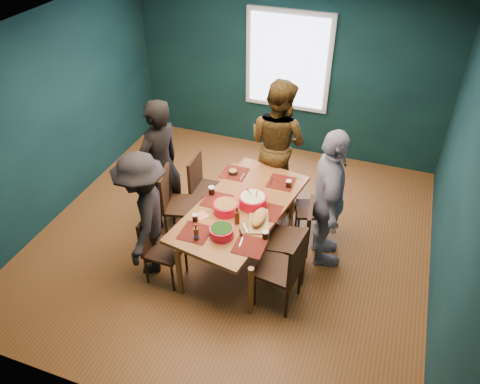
{
  "coord_description": "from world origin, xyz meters",
  "views": [
    {
      "loc": [
        1.67,
        -4.36,
        4.22
      ],
      "look_at": [
        0.19,
        -0.24,
        0.97
      ],
      "focal_mm": 35.0,
      "sensor_mm": 36.0,
      "label": 1
    }
  ],
  "objects_px": {
    "person_far_left": "(160,166)",
    "bowl_herbs": "(222,231)",
    "chair_left_far": "(203,183)",
    "dining_table": "(241,210)",
    "chair_right_far": "(319,204)",
    "bowl_salad": "(226,207)",
    "chair_right_mid": "(298,235)",
    "cutting_board": "(259,218)",
    "chair_right_near": "(287,266)",
    "person_right": "(328,200)",
    "chair_left_mid": "(175,199)",
    "person_back": "(278,143)",
    "chair_left_near": "(157,243)",
    "person_near_left": "(144,215)",
    "bowl_dumpling": "(253,200)"
  },
  "relations": [
    {
      "from": "chair_left_mid",
      "to": "bowl_herbs",
      "type": "distance_m",
      "value": 1.11
    },
    {
      "from": "person_far_left",
      "to": "person_right",
      "type": "xyz_separation_m",
      "value": [
        2.18,
        0.02,
        -0.01
      ]
    },
    {
      "from": "person_far_left",
      "to": "bowl_salad",
      "type": "height_order",
      "value": "person_far_left"
    },
    {
      "from": "chair_left_mid",
      "to": "cutting_board",
      "type": "bearing_deg",
      "value": -25.16
    },
    {
      "from": "person_far_left",
      "to": "bowl_herbs",
      "type": "relative_size",
      "value": 6.7
    },
    {
      "from": "chair_right_mid",
      "to": "person_near_left",
      "type": "bearing_deg",
      "value": -172.35
    },
    {
      "from": "chair_left_far",
      "to": "person_far_left",
      "type": "distance_m",
      "value": 0.65
    },
    {
      "from": "person_far_left",
      "to": "person_near_left",
      "type": "distance_m",
      "value": 0.87
    },
    {
      "from": "dining_table",
      "to": "person_right",
      "type": "relative_size",
      "value": 1.14
    },
    {
      "from": "chair_right_near",
      "to": "person_right",
      "type": "height_order",
      "value": "person_right"
    },
    {
      "from": "chair_right_mid",
      "to": "person_far_left",
      "type": "relative_size",
      "value": 0.56
    },
    {
      "from": "bowl_dumpling",
      "to": "bowl_herbs",
      "type": "xyz_separation_m",
      "value": [
        -0.15,
        -0.64,
        -0.01
      ]
    },
    {
      "from": "dining_table",
      "to": "chair_left_mid",
      "type": "xyz_separation_m",
      "value": [
        -0.92,
        0.04,
        -0.09
      ]
    },
    {
      "from": "chair_right_near",
      "to": "bowl_dumpling",
      "type": "distance_m",
      "value": 0.95
    },
    {
      "from": "dining_table",
      "to": "chair_right_far",
      "type": "relative_size",
      "value": 2.35
    },
    {
      "from": "dining_table",
      "to": "cutting_board",
      "type": "bearing_deg",
      "value": -26.66
    },
    {
      "from": "chair_left_far",
      "to": "chair_left_mid",
      "type": "height_order",
      "value": "chair_left_mid"
    },
    {
      "from": "chair_left_near",
      "to": "chair_left_mid",
      "type": "bearing_deg",
      "value": 102.04
    },
    {
      "from": "bowl_dumpling",
      "to": "cutting_board",
      "type": "xyz_separation_m",
      "value": [
        0.17,
        -0.27,
        -0.02
      ]
    },
    {
      "from": "chair_right_near",
      "to": "person_near_left",
      "type": "bearing_deg",
      "value": -172.49
    },
    {
      "from": "person_near_left",
      "to": "bowl_herbs",
      "type": "distance_m",
      "value": 0.95
    },
    {
      "from": "person_near_left",
      "to": "bowl_salad",
      "type": "height_order",
      "value": "person_near_left"
    },
    {
      "from": "chair_left_near",
      "to": "bowl_salad",
      "type": "distance_m",
      "value": 0.89
    },
    {
      "from": "chair_left_mid",
      "to": "chair_right_far",
      "type": "xyz_separation_m",
      "value": [
        1.75,
        0.6,
        -0.06
      ]
    },
    {
      "from": "person_back",
      "to": "chair_left_mid",
      "type": "bearing_deg",
      "value": 72.63
    },
    {
      "from": "bowl_salad",
      "to": "cutting_board",
      "type": "xyz_separation_m",
      "value": [
        0.43,
        -0.05,
        -0.01
      ]
    },
    {
      "from": "person_far_left",
      "to": "person_back",
      "type": "relative_size",
      "value": 0.99
    },
    {
      "from": "cutting_board",
      "to": "bowl_dumpling",
      "type": "bearing_deg",
      "value": 103.27
    },
    {
      "from": "chair_left_far",
      "to": "person_right",
      "type": "relative_size",
      "value": 0.51
    },
    {
      "from": "person_back",
      "to": "person_right",
      "type": "relative_size",
      "value": 1.02
    },
    {
      "from": "bowl_dumpling",
      "to": "person_far_left",
      "type": "bearing_deg",
      "value": 173.01
    },
    {
      "from": "chair_right_mid",
      "to": "person_far_left",
      "type": "bearing_deg",
      "value": 161.5
    },
    {
      "from": "chair_right_mid",
      "to": "bowl_dumpling",
      "type": "bearing_deg",
      "value": 155.23
    },
    {
      "from": "bowl_herbs",
      "to": "bowl_salad",
      "type": "bearing_deg",
      "value": 105.32
    },
    {
      "from": "chair_left_near",
      "to": "person_right",
      "type": "xyz_separation_m",
      "value": [
        1.76,
        0.96,
        0.39
      ]
    },
    {
      "from": "person_far_left",
      "to": "bowl_salad",
      "type": "xyz_separation_m",
      "value": [
        1.05,
        -0.38,
        -0.11
      ]
    },
    {
      "from": "chair_right_mid",
      "to": "person_back",
      "type": "bearing_deg",
      "value": 107.03
    },
    {
      "from": "person_far_left",
      "to": "cutting_board",
      "type": "relative_size",
      "value": 3.28
    },
    {
      "from": "chair_left_far",
      "to": "person_right",
      "type": "xyz_separation_m",
      "value": [
        1.73,
        -0.28,
        0.36
      ]
    },
    {
      "from": "chair_right_near",
      "to": "bowl_salad",
      "type": "distance_m",
      "value": 1.02
    },
    {
      "from": "person_right",
      "to": "bowl_herbs",
      "type": "xyz_separation_m",
      "value": [
        -1.01,
        -0.82,
        -0.11
      ]
    },
    {
      "from": "chair_right_mid",
      "to": "person_near_left",
      "type": "height_order",
      "value": "person_near_left"
    },
    {
      "from": "bowl_salad",
      "to": "person_near_left",
      "type": "bearing_deg",
      "value": -151.4
    },
    {
      "from": "chair_left_far",
      "to": "person_near_left",
      "type": "distance_m",
      "value": 1.19
    },
    {
      "from": "person_right",
      "to": "chair_right_far",
      "type": "bearing_deg",
      "value": 4.56
    },
    {
      "from": "bowl_herbs",
      "to": "chair_left_mid",
      "type": "bearing_deg",
      "value": 145.52
    },
    {
      "from": "person_far_left",
      "to": "bowl_herbs",
      "type": "distance_m",
      "value": 1.42
    },
    {
      "from": "bowl_salad",
      "to": "cutting_board",
      "type": "relative_size",
      "value": 0.53
    },
    {
      "from": "chair_right_mid",
      "to": "cutting_board",
      "type": "distance_m",
      "value": 0.5
    },
    {
      "from": "dining_table",
      "to": "cutting_board",
      "type": "height_order",
      "value": "cutting_board"
    }
  ]
}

